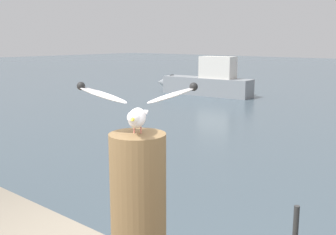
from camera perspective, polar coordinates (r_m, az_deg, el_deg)
The scene contains 3 objects.
mooring_post at distance 2.30m, azimuth -4.14°, elevation -13.26°, with size 0.31×0.31×0.90m, color brown.
seagull at distance 2.13m, azimuth -4.36°, elevation 1.20°, with size 0.56×0.46×0.27m.
boat_grey at distance 20.78m, azimuth 4.99°, elevation 5.01°, with size 5.48×1.46×1.94m.
Camera 1 is at (1.63, -1.80, 2.76)m, focal length 43.70 mm.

